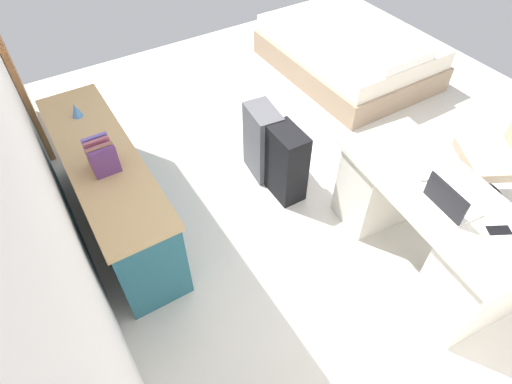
% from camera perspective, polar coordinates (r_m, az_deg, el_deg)
% --- Properties ---
extents(ground_plane, '(5.68, 5.68, 0.00)m').
position_cam_1_polar(ground_plane, '(4.04, 8.04, 3.74)').
color(ground_plane, beige).
extents(wall_back, '(4.68, 0.10, 2.86)m').
position_cam_1_polar(wall_back, '(2.55, -30.49, 9.34)').
color(wall_back, white).
rests_on(wall_back, ground_plane).
extents(desk, '(1.50, 0.80, 0.72)m').
position_cam_1_polar(desk, '(3.25, 21.79, -4.02)').
color(desk, silver).
rests_on(desk, ground_plane).
extents(office_chair, '(0.62, 0.62, 0.94)m').
position_cam_1_polar(office_chair, '(3.91, 29.63, 3.49)').
color(office_chair, black).
rests_on(office_chair, ground_plane).
extents(credenza, '(1.80, 0.48, 0.75)m').
position_cam_1_polar(credenza, '(3.41, -18.72, 0.14)').
color(credenza, '#235B6B').
rests_on(credenza, ground_plane).
extents(bed, '(1.90, 1.40, 0.58)m').
position_cam_1_polar(bed, '(5.31, 12.29, 17.86)').
color(bed, gray).
rests_on(bed, ground_plane).
extents(suitcase_black, '(0.36, 0.23, 0.66)m').
position_cam_1_polar(suitcase_black, '(3.53, 4.01, 3.84)').
color(suitcase_black, black).
rests_on(suitcase_black, ground_plane).
extents(suitcase_spare_grey, '(0.38, 0.26, 0.67)m').
position_cam_1_polar(suitcase_spare_grey, '(3.72, 0.90, 6.72)').
color(suitcase_spare_grey, '#4C4C51').
rests_on(suitcase_spare_grey, ground_plane).
extents(laptop, '(0.33, 0.25, 0.21)m').
position_cam_1_polar(laptop, '(2.89, 24.58, -1.18)').
color(laptop, silver).
rests_on(laptop, desk).
extents(computer_mouse, '(0.07, 0.11, 0.03)m').
position_cam_1_polar(computer_mouse, '(3.04, 21.73, 1.90)').
color(computer_mouse, white).
rests_on(computer_mouse, desk).
extents(cell_phone_near_laptop, '(0.12, 0.15, 0.01)m').
position_cam_1_polar(cell_phone_near_laptop, '(2.92, 29.79, -4.47)').
color(cell_phone_near_laptop, black).
rests_on(cell_phone_near_laptop, desk).
extents(book_row, '(0.19, 0.17, 0.21)m').
position_cam_1_polar(book_row, '(2.98, -19.95, 4.54)').
color(book_row, '#542E64').
rests_on(book_row, credenza).
extents(figurine_small, '(0.08, 0.08, 0.11)m').
position_cam_1_polar(figurine_small, '(3.55, -23.00, 10.05)').
color(figurine_small, '#4C7FBF').
rests_on(figurine_small, credenza).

